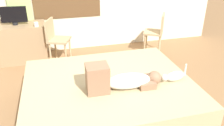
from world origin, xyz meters
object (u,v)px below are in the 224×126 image
at_px(bed, 109,98).
at_px(tv_monitor, 14,15).
at_px(cup, 36,24).
at_px(chair_by_desk, 55,37).
at_px(person_lying, 121,80).
at_px(chair_spare, 157,30).
at_px(desk, 23,43).
at_px(cat, 174,76).

xyz_separation_m(bed, tv_monitor, (-1.31, 2.11, 0.67)).
distance_m(cup, chair_by_desk, 0.42).
distance_m(person_lying, cup, 2.34).
relative_size(person_lying, chair_spare, 1.09).
xyz_separation_m(desk, tv_monitor, (-0.07, 0.00, 0.55)).
bearing_deg(cat, bed, 165.82).
relative_size(person_lying, chair_by_desk, 1.09).
xyz_separation_m(desk, cup, (0.32, -0.21, 0.41)).
xyz_separation_m(person_lying, desk, (-1.34, 2.30, -0.26)).
distance_m(person_lying, chair_spare, 2.39).
bearing_deg(person_lying, desk, 120.19).
relative_size(cat, cup, 4.42).
distance_m(cat, desk, 3.10).
bearing_deg(tv_monitor, desk, 0.00).
xyz_separation_m(desk, chair_by_desk, (0.64, -0.25, 0.14)).
height_order(bed, cat, cat).
distance_m(cat, chair_spare, 2.08).
distance_m(cup, chair_spare, 2.42).
distance_m(desk, cup, 0.56).
bearing_deg(chair_spare, cup, 176.60).
height_order(bed, chair_by_desk, chair_by_desk).
bearing_deg(cup, person_lying, -64.02).
xyz_separation_m(cup, chair_spare, (2.40, -0.14, -0.27)).
relative_size(tv_monitor, chair_by_desk, 0.56).
bearing_deg(desk, chair_spare, -7.34).
bearing_deg(bed, desk, 120.38).
relative_size(desk, tv_monitor, 1.87).
bearing_deg(chair_by_desk, cup, 171.50).
bearing_deg(bed, cat, -14.18).
xyz_separation_m(cat, chair_by_desk, (-1.41, 2.06, -0.08)).
height_order(person_lying, tv_monitor, tv_monitor).
relative_size(bed, cup, 27.15).
height_order(cat, cup, cup).
distance_m(cat, chair_by_desk, 2.50).
relative_size(cup, chair_spare, 0.09).
distance_m(person_lying, chair_by_desk, 2.17).
relative_size(person_lying, cat, 2.62).
bearing_deg(cat, person_lying, 179.16).
bearing_deg(cup, cat, -50.62).
height_order(person_lying, desk, person_lying).
distance_m(person_lying, desk, 2.68).
bearing_deg(chair_spare, desk, 172.66).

